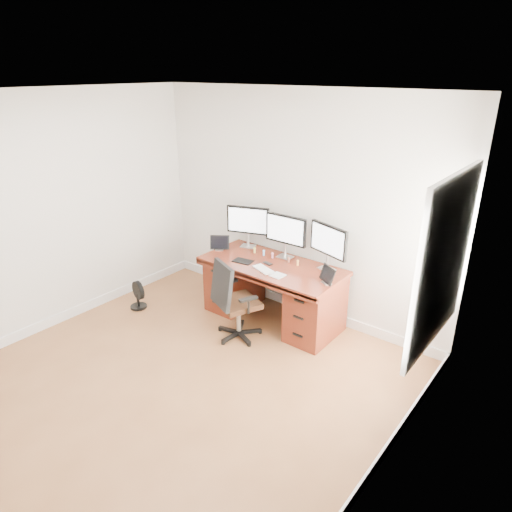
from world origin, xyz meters
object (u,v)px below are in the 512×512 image
Objects in this scene: floor_fan at (137,295)px; keyboard at (263,269)px; monitor_center at (286,231)px; desk at (273,290)px; office_chair at (235,313)px.

keyboard is at bearing 33.60° from floor_fan.
floor_fan is at bearing -145.82° from monitor_center.
desk is 6.06× the size of keyboard.
monitor_center reaches higher than keyboard.
desk reaches higher than floor_fan.
floor_fan is 2.09m from monitor_center.
floor_fan is (-1.44, -0.25, -0.13)m from office_chair.
desk is 4.67× the size of floor_fan.
keyboard is at bearing -88.42° from monitor_center.
floor_fan is at bearing -151.18° from desk.
desk is 0.61m from office_chair.
monitor_center is at bearing 89.99° from desk.
floor_fan is 0.66× the size of monitor_center.
office_chair is 0.59m from keyboard.
office_chair is at bearing 21.79° from floor_fan.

